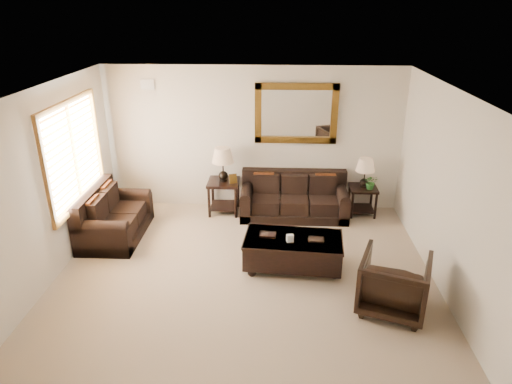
# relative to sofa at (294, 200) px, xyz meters

# --- Properties ---
(room) EXTENTS (5.51, 5.01, 2.71)m
(room) POSITION_rel_sofa_xyz_m (-0.78, -2.11, 1.06)
(room) COLOR gray
(room) RESTS_ON ground
(window) EXTENTS (0.07, 1.96, 1.66)m
(window) POSITION_rel_sofa_xyz_m (-3.48, -1.21, 1.26)
(window) COLOR white
(window) RESTS_ON room
(mirror) EXTENTS (1.50, 0.06, 1.10)m
(mirror) POSITION_rel_sofa_xyz_m (0.00, 0.36, 1.56)
(mirror) COLOR #45310D
(mirror) RESTS_ON room
(air_vent) EXTENTS (0.25, 0.02, 0.18)m
(air_vent) POSITION_rel_sofa_xyz_m (-2.68, 0.37, 2.06)
(air_vent) COLOR #999999
(air_vent) RESTS_ON room
(sofa) EXTENTS (1.97, 0.85, 0.80)m
(sofa) POSITION_rel_sofa_xyz_m (0.00, 0.00, 0.00)
(sofa) COLOR black
(sofa) RESTS_ON room
(loveseat) EXTENTS (0.90, 1.52, 0.85)m
(loveseat) POSITION_rel_sofa_xyz_m (-3.12, -0.99, 0.02)
(loveseat) COLOR black
(loveseat) RESTS_ON room
(end_table_left) EXTENTS (0.58, 0.58, 1.28)m
(end_table_left) POSITION_rel_sofa_xyz_m (-1.32, 0.06, 0.54)
(end_table_left) COLOR black
(end_table_left) RESTS_ON room
(end_table_right) EXTENTS (0.50, 0.50, 1.10)m
(end_table_right) POSITION_rel_sofa_xyz_m (1.28, 0.10, 0.43)
(end_table_right) COLOR black
(end_table_right) RESTS_ON room
(coffee_table) EXTENTS (1.51, 0.90, 0.62)m
(coffee_table) POSITION_rel_sofa_xyz_m (-0.07, -1.84, 0.02)
(coffee_table) COLOR black
(coffee_table) RESTS_ON room
(armchair) EXTENTS (1.04, 1.01, 0.85)m
(armchair) POSITION_rel_sofa_xyz_m (1.20, -2.81, 0.13)
(armchair) COLOR black
(armchair) RESTS_ON floor
(potted_plant) EXTENTS (0.28, 0.30, 0.21)m
(potted_plant) POSITION_rel_sofa_xyz_m (1.39, 0.01, 0.36)
(potted_plant) COLOR #20541C
(potted_plant) RESTS_ON end_table_right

